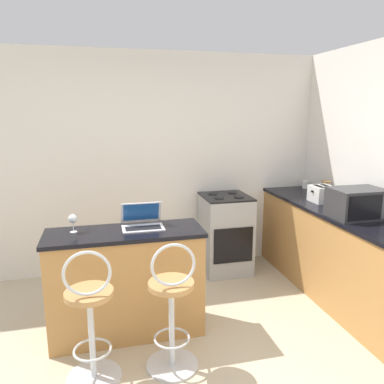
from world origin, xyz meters
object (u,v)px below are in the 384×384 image
Objects in this scene: bar_stool_near at (91,320)px; wine_glass_short at (73,219)px; storage_jar at (326,189)px; toaster at (322,194)px; mug_white at (306,185)px; stove_range at (225,233)px; bar_stool_far at (172,309)px; laptop at (142,221)px; microwave at (357,203)px.

wine_glass_short is at bearing 101.02° from bar_stool_near.
bar_stool_near is 3.03m from storage_jar.
storage_jar reaches higher than bar_stool_near.
toaster reaches higher than mug_white.
toaster reaches higher than stove_range.
toaster is 1.60× the size of wine_glass_short.
bar_stool_far is at bearing -139.84° from mug_white.
bar_stool_far is 2.53m from storage_jar.
bar_stool_near is 0.58m from bar_stool_far.
toaster is at bearing 12.07° from laptop.
storage_jar is (2.09, 1.30, 0.55)m from bar_stool_far.
laptop reaches higher than wine_glass_short.
stove_range is 1.30m from storage_jar.
wine_glass_short is at bearing 175.92° from microwave.
stove_range is 9.43× the size of mug_white.
bar_stool_near is 0.93m from laptop.
bar_stool_near is at bearing -146.53° from mug_white.
microwave is 1.59m from stove_range.
laptop is 0.37× the size of stove_range.
mug_white is at bearing 40.16° from bar_stool_far.
toaster is (2.03, 0.43, 0.04)m from laptop.
microwave reaches higher than bar_stool_near.
laptop is at bearing -138.45° from stove_range.
storage_jar is 2.88m from wine_glass_short.
storage_jar is at bearing 16.62° from laptop.
bar_stool_near is 2.91× the size of laptop.
storage_jar is at bearing 25.98° from bar_stool_near.
bar_stool_near is 4.18× the size of toaster.
laptop is 0.57m from wine_glass_short.
laptop is 2.00m from microwave.
bar_stool_near is at bearing -156.57° from toaster.
bar_stool_far is at bearing 0.00° from bar_stool_near.
wine_glass_short is (-0.12, 0.63, 0.56)m from bar_stool_near.
bar_stool_near is 1.09× the size of stove_range.
microwave is 3.15× the size of wine_glass_short.
laptop reaches higher than bar_stool_near.
stove_range is at bearing 164.69° from storage_jar.
laptop is at bearing -163.38° from storage_jar.
bar_stool_far is 10.26× the size of mug_white.
bar_stool_near is 0.85m from wine_glass_short.
storage_jar reaches higher than wine_glass_short.
toaster is at bearing -130.91° from storage_jar.
mug_white is at bearing 22.33° from wine_glass_short.
bar_stool_near is 2.13× the size of microwave.
mug_white is 0.54× the size of storage_jar.
laptop is (0.45, 0.64, 0.51)m from bar_stool_near.
wine_glass_short is (-0.71, 0.63, 0.56)m from bar_stool_far.
bar_stool_near is at bearing 180.00° from bar_stool_far.
microwave reaches higher than bar_stool_far.
microwave is (1.85, 0.44, 0.59)m from bar_stool_far.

